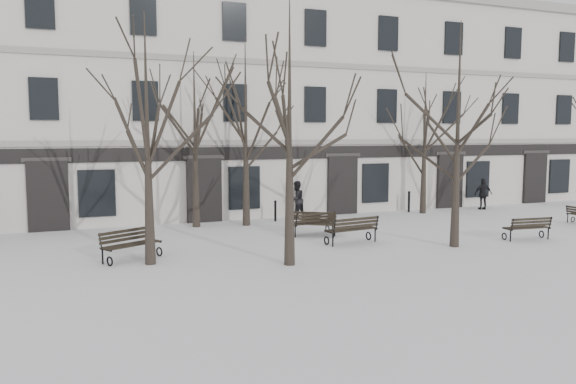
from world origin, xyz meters
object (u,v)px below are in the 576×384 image
tree_2 (458,108)px  bench_4 (313,223)px  bench_1 (352,229)px  bench_3 (312,223)px  tree_1 (290,101)px  bench_0 (130,243)px  bench_2 (528,227)px  tree_0 (147,109)px

tree_2 → bench_4: (-3.76, 3.93, -4.41)m
bench_1 → bench_3: (-0.71, 2.01, -0.04)m
tree_1 → bench_0: tree_1 is taller
bench_3 → bench_4: 0.14m
tree_2 → bench_2: bearing=-0.2°
bench_1 → bench_4: bench_1 is taller
tree_0 → bench_4: tree_0 is taller
tree_2 → bench_3: bearing=135.2°
tree_1 → tree_0: bearing=157.2°
tree_0 → bench_2: bearing=-5.1°
tree_0 → bench_3: (6.61, 2.59, -4.24)m
tree_0 → bench_4: bearing=22.0°
tree_0 → bench_2: 14.51m
tree_2 → bench_0: 11.98m
tree_0 → tree_2: (10.45, -1.23, 0.16)m
bench_0 → bench_3: size_ratio=1.07×
bench_0 → bench_1: size_ratio=0.97×
bench_1 → bench_4: size_ratio=1.09×
bench_0 → bench_4: (7.19, 1.86, -0.03)m
bench_2 → bench_4: bearing=-23.3°
bench_0 → bench_1: bearing=-30.3°
tree_0 → bench_3: size_ratio=4.04×
bench_0 → bench_3: bearing=-14.6°
bench_2 → bench_3: bench_3 is taller
bench_3 → tree_1: bearing=-87.0°
bench_1 → bench_3: 2.13m
bench_0 → bench_1: 7.83m
tree_1 → bench_1: (3.37, 2.24, -4.41)m
bench_0 → bench_1: (7.83, -0.26, 0.02)m
bench_3 → bench_4: bench_3 is taller
bench_2 → tree_2: bearing=5.4°
bench_1 → bench_2: bearing=156.6°
tree_0 → tree_2: bearing=-6.7°
tree_1 → tree_2: (6.50, 0.43, -0.05)m
tree_1 → bench_3: (2.66, 4.25, -4.45)m
tree_1 → bench_2: bearing=2.4°
tree_2 → bench_1: (-3.13, 1.80, -4.36)m
tree_1 → bench_3: tree_1 is taller
tree_2 → bench_2: tree_2 is taller
tree_0 → bench_1: bearing=4.5°
tree_1 → bench_4: size_ratio=4.17×
tree_0 → bench_1: size_ratio=3.67×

